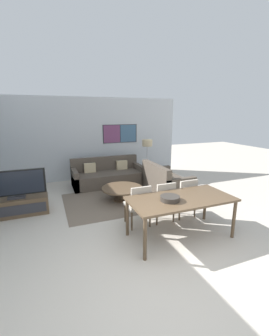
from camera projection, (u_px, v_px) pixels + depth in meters
ground_plane at (170, 287)px, 3.02m from camera, size 24.00×24.00×0.00m
wall_back at (89, 139)px, 7.75m from camera, size 6.62×0.09×2.80m
area_rug at (122, 200)px, 6.04m from camera, size 2.99×2.03×0.01m
tv_console at (18, 207)px, 5.11m from camera, size 1.30×0.44×0.41m
television at (15, 184)px, 4.98m from camera, size 1.28×0.20×0.65m
sofa_main at (107, 176)px, 7.33m from camera, size 2.24×0.94×0.86m
sofa_side at (165, 183)px, 6.59m from camera, size 0.94×1.52×0.86m
coffee_table at (122, 190)px, 5.98m from camera, size 1.08×1.08×0.36m
dining_table at (181, 201)px, 4.11m from camera, size 1.92×0.93×0.77m
dining_chair_left at (139, 203)px, 4.55m from camera, size 0.46×0.46×0.88m
dining_chair_centre at (163, 199)px, 4.75m from camera, size 0.46×0.46×0.88m
dining_chair_right at (185, 195)px, 4.97m from camera, size 0.46×0.46×0.88m
fruit_bowl at (170, 198)px, 3.95m from camera, size 0.34×0.34×0.09m
floor_lamp at (147, 146)px, 7.57m from camera, size 0.34×0.34×1.41m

